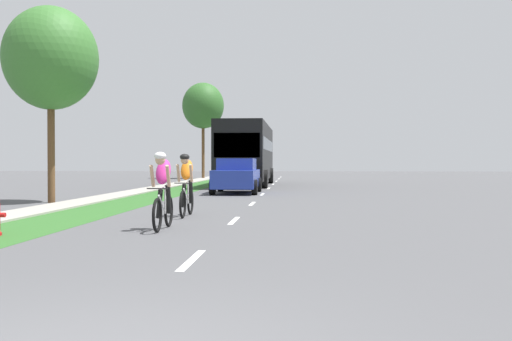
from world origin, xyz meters
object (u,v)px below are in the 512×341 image
cyclist_trailing (186,184)px  bus_black (247,151)px  cyclist_lead (163,190)px  street_tree_far (203,106)px  street_tree_near (51,59)px  sedan_blue (237,176)px

cyclist_trailing → bus_black: bearing=90.4°
cyclist_lead → street_tree_far: bearing=97.8°
street_tree_near → street_tree_far: street_tree_far is taller
street_tree_near → bus_black: bearing=70.6°
cyclist_trailing → bus_black: size_ratio=0.15×
sedan_blue → cyclist_lead: bearing=-90.3°
cyclist_trailing → sedan_blue: bearing=89.3°
cyclist_lead → bus_black: 22.63m
cyclist_lead → cyclist_trailing: (-0.07, 2.94, 0.00)m
sedan_blue → bus_black: bus_black is taller
cyclist_trailing → street_tree_far: 33.75m
sedan_blue → bus_black: size_ratio=0.37×
cyclist_trailing → bus_black: 19.69m
sedan_blue → street_tree_near: bearing=-130.9°
bus_black → cyclist_lead: bearing=-89.5°
cyclist_trailing → street_tree_far: (-4.83, 33.02, 5.06)m
bus_black → street_tree_near: (-5.31, -15.04, 2.85)m
sedan_blue → cyclist_trailing: bearing=-90.7°
cyclist_lead → bus_black: size_ratio=0.15×
sedan_blue → street_tree_near: street_tree_near is taller
sedan_blue → street_tree_far: 23.07m
cyclist_trailing → sedan_blue: cyclist_trailing is taller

